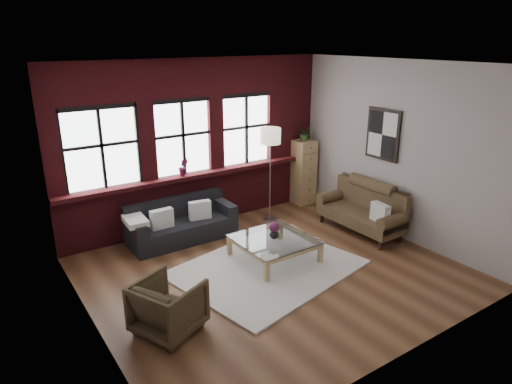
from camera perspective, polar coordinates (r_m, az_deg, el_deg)
floor at (r=7.40m, az=1.99°, el=-9.85°), size 5.50×5.50×0.00m
ceiling at (r=6.50m, az=2.32°, el=15.71°), size 5.50×5.50×0.00m
wall_back at (r=8.85m, az=-7.49°, el=5.95°), size 5.50×0.00×5.50m
wall_front at (r=5.11m, az=18.98°, el=-4.78°), size 5.50×0.00×5.50m
wall_left at (r=5.69m, az=-20.85°, el=-2.56°), size 0.00×5.00×5.00m
wall_right at (r=8.64m, az=17.09°, el=4.96°), size 0.00×5.00×5.00m
brick_backwall at (r=8.80m, az=-7.32°, el=5.88°), size 5.50×0.12×3.20m
sill_ledge at (r=8.86m, az=-6.90°, el=2.25°), size 5.50×0.30×0.08m
window_left at (r=8.15m, az=-18.76°, el=5.06°), size 1.38×0.10×1.50m
window_mid at (r=8.65m, az=-9.17°, el=6.59°), size 1.38×0.10×1.50m
window_right at (r=9.31m, az=-1.30°, el=7.69°), size 1.38×0.10×1.50m
wall_poster at (r=8.75m, az=15.61°, el=6.95°), size 0.05×0.74×0.94m
shag_rug at (r=7.46m, az=1.41°, el=-9.48°), size 3.12×2.66×0.03m
dark_sofa at (r=8.44m, az=-9.26°, el=-3.68°), size 1.95×0.79×0.71m
pillow_a at (r=8.14m, az=-11.69°, el=-3.29°), size 0.40×0.14×0.34m
pillow_b at (r=8.42m, az=-7.03°, el=-2.25°), size 0.42×0.21×0.34m
vintage_settee at (r=8.84m, az=12.92°, el=-2.05°), size 0.79×1.77×0.94m
pillow_settee at (r=8.42m, az=15.26°, el=-2.52°), size 0.19×0.39×0.34m
armchair at (r=6.00m, az=-10.91°, el=-13.86°), size 1.01×1.00×0.70m
coffee_table at (r=7.68m, az=2.28°, el=-7.14°), size 1.21×1.21×0.40m
vase at (r=7.56m, az=2.30°, el=-5.22°), size 0.17×0.17×0.16m
flowers at (r=7.51m, az=2.32°, el=-4.40°), size 0.18×0.18×0.18m
drawer_chest at (r=10.14m, az=5.91°, el=2.50°), size 0.44×0.44×1.43m
potted_plant_top at (r=9.93m, az=6.09°, el=7.36°), size 0.37×0.35×0.33m
floor_lamp at (r=9.03m, az=1.78°, el=2.56°), size 0.40×0.40×2.04m
sill_plant at (r=8.62m, az=-9.08°, el=3.10°), size 0.23×0.21×0.33m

